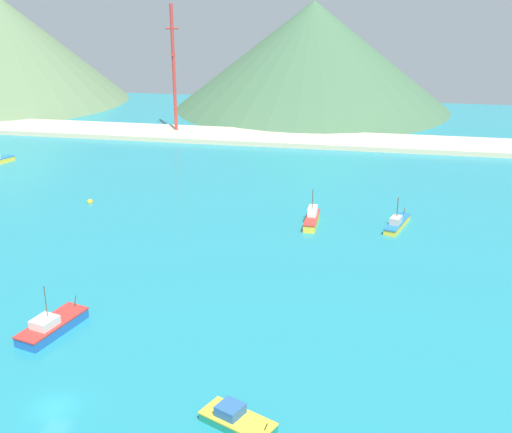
% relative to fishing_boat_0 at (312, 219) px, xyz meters
% --- Properties ---
extents(ground, '(260.00, 280.00, 0.50)m').
position_rel_fishing_boat_0_xyz_m(ground, '(-19.87, -24.15, -1.27)').
color(ground, teal).
extents(fishing_boat_0, '(2.10, 8.35, 6.15)m').
position_rel_fishing_boat_0_xyz_m(fishing_boat_0, '(0.00, 0.00, 0.00)').
color(fishing_boat_0, gold).
rests_on(fishing_boat_0, ground).
extents(fishing_boat_1, '(7.81, 5.80, 2.01)m').
position_rel_fishing_boat_0_xyz_m(fishing_boat_1, '(-1.69, -53.52, -0.32)').
color(fishing_boat_1, '#198466').
rests_on(fishing_boat_1, ground).
extents(fishing_boat_3, '(4.70, 9.48, 5.43)m').
position_rel_fishing_boat_0_xyz_m(fishing_boat_3, '(14.16, 1.02, -0.27)').
color(fishing_boat_3, gold).
rests_on(fishing_boat_3, ground).
extents(fishing_boat_4, '(5.63, 9.93, 6.35)m').
position_rel_fishing_boat_0_xyz_m(fishing_boat_4, '(-26.76, -40.84, -0.16)').
color(fishing_boat_4, '#1E5BA8').
rests_on(fishing_boat_4, ground).
extents(buoy_0, '(1.03, 1.03, 1.03)m').
position_rel_fishing_boat_0_xyz_m(buoy_0, '(-41.50, 3.46, -0.84)').
color(buoy_0, gold).
rests_on(buoy_0, ground).
extents(beach_strip, '(247.00, 14.76, 1.20)m').
position_rel_fishing_boat_0_xyz_m(beach_strip, '(-19.87, 56.87, -0.42)').
color(beach_strip, '#C6B793').
rests_on(beach_strip, ground).
extents(hill_central, '(84.86, 84.86, 32.16)m').
position_rel_fishing_boat_0_xyz_m(hill_central, '(-10.36, 101.06, 15.06)').
color(hill_central, '#3D6042').
rests_on(hill_central, ground).
extents(radio_tower, '(3.28, 2.62, 32.78)m').
position_rel_fishing_boat_0_xyz_m(radio_tower, '(-41.53, 58.37, 15.70)').
color(radio_tower, '#B7332D').
rests_on(radio_tower, ground).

